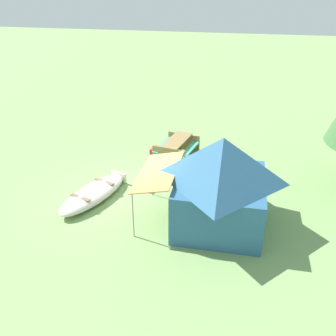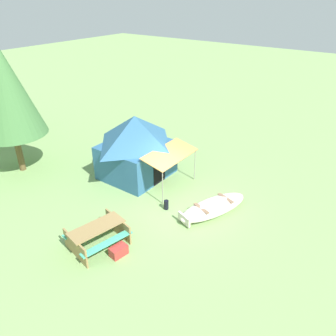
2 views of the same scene
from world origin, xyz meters
TOP-DOWN VIEW (x-y plane):
  - ground_plane at (0.00, 0.00)m, footprint 80.00×80.00m
  - beached_rowboat at (0.49, -1.49)m, footprint 3.16×1.96m
  - canvas_cabin_tent at (0.98, 2.70)m, footprint 3.02×3.78m
  - picnic_table at (-3.35, 0.65)m, footprint 2.06×1.75m
  - cooler_box at (-3.30, -0.22)m, footprint 0.60×0.43m
  - fuel_can at (-0.39, 0.05)m, footprint 0.21×0.21m
  - pine_tree_back_left at (-1.80, 7.34)m, footprint 2.89×2.89m

SIDE VIEW (x-z plane):
  - ground_plane at x=0.00m, z-range 0.00..0.00m
  - cooler_box at x=-3.30m, z-range 0.00..0.33m
  - fuel_can at x=-0.39m, z-range 0.00..0.37m
  - beached_rowboat at x=0.49m, z-range 0.01..0.45m
  - picnic_table at x=-3.35m, z-range 0.09..0.84m
  - canvas_cabin_tent at x=0.98m, z-range 0.05..2.85m
  - pine_tree_back_left at x=-1.80m, z-range 0.89..6.75m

